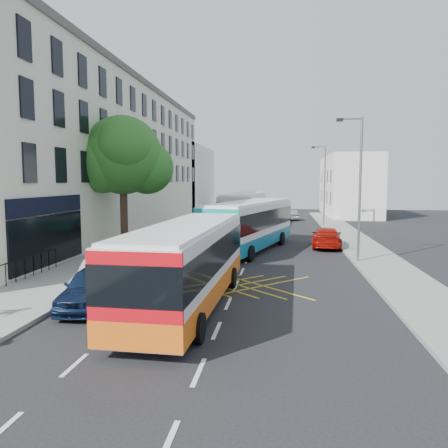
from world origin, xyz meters
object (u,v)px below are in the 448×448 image
(motorbike, at_px, (166,305))
(bus_far, at_px, (244,210))
(street_tree, at_px, (122,156))
(bus_near, at_px, (188,263))
(distant_car_grey, at_px, (269,212))
(parked_car_silver, at_px, (101,275))
(lamp_near, at_px, (358,182))
(parked_car_blue, at_px, (94,287))
(distant_car_silver, at_px, (292,214))
(bus_mid, at_px, (250,225))
(lamp_far, at_px, (324,181))
(red_hatchback, at_px, (327,237))

(motorbike, bearing_deg, bus_far, 70.40)
(street_tree, height_order, bus_near, street_tree)
(bus_far, relative_size, distant_car_grey, 2.41)
(parked_car_silver, bearing_deg, lamp_near, 25.90)
(lamp_near, distance_m, motorbike, 15.17)
(street_tree, bearing_deg, parked_car_silver, -74.69)
(bus_near, xyz_separation_m, motorbike, (0.01, -3.13, -0.70))
(parked_car_blue, xyz_separation_m, distant_car_grey, (5.43, 40.48, -0.03))
(street_tree, bearing_deg, distant_car_silver, 64.31)
(bus_mid, bearing_deg, distant_car_silver, 96.54)
(lamp_far, bearing_deg, bus_near, -104.59)
(parked_car_silver, distance_m, red_hatchback, 17.29)
(bus_near, relative_size, parked_car_blue, 2.50)
(lamp_near, xyz_separation_m, parked_car_silver, (-11.80, -7.66, -3.94))
(distant_car_grey, bearing_deg, street_tree, -107.98)
(lamp_far, distance_m, distant_car_silver, 8.95)
(bus_near, bearing_deg, distant_car_grey, 89.20)
(bus_near, relative_size, distant_car_grey, 2.12)
(street_tree, xyz_separation_m, bus_far, (6.99, 13.41, -4.46))
(lamp_near, bearing_deg, parked_car_silver, -146.99)
(street_tree, distance_m, red_hatchback, 15.04)
(bus_mid, bearing_deg, parked_car_silver, -100.85)
(parked_car_blue, xyz_separation_m, distant_car_silver, (8.18, 37.50, -0.10))
(bus_far, height_order, red_hatchback, bus_far)
(lamp_far, bearing_deg, motorbike, -103.22)
(bus_far, relative_size, red_hatchback, 2.56)
(lamp_far, height_order, parked_car_blue, lamp_far)
(parked_car_silver, height_order, distant_car_silver, parked_car_silver)
(motorbike, height_order, red_hatchback, motorbike)
(bus_near, relative_size, parked_car_silver, 2.67)
(street_tree, height_order, lamp_near, street_tree)
(bus_far, height_order, parked_car_silver, bus_far)
(bus_mid, bearing_deg, street_tree, -159.09)
(bus_mid, bearing_deg, red_hatchback, 35.49)
(bus_near, relative_size, red_hatchback, 2.25)
(red_hatchback, distance_m, distant_car_grey, 25.01)
(parked_car_blue, bearing_deg, distant_car_grey, 76.01)
(bus_near, distance_m, parked_car_blue, 3.59)
(lamp_near, bearing_deg, parked_car_blue, -137.94)
(bus_near, bearing_deg, parked_car_silver, 158.82)
(lamp_far, distance_m, bus_near, 30.57)
(parked_car_blue, distance_m, distant_car_silver, 38.38)
(street_tree, xyz_separation_m, distant_car_silver, (11.79, 24.52, -5.64))
(lamp_near, distance_m, distant_car_silver, 27.92)
(motorbike, distance_m, red_hatchback, 19.59)
(parked_car_silver, bearing_deg, motorbike, -56.88)
(bus_far, bearing_deg, distant_car_silver, 70.31)
(lamp_near, bearing_deg, motorbike, -121.33)
(lamp_near, distance_m, lamp_far, 20.00)
(bus_mid, distance_m, bus_far, 12.57)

